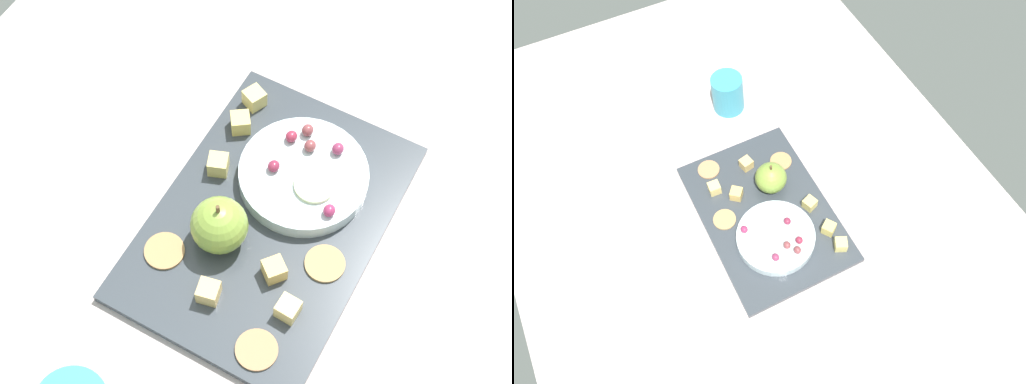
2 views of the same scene
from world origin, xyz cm
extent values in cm
cube|color=#BBABA9|center=(0.00, 0.00, 1.90)|extent=(148.54, 108.72, 3.81)
cube|color=#353B42|center=(-4.96, -1.16, 4.45)|extent=(39.96, 27.66, 1.28)
cylinder|color=silver|center=(-12.21, 0.10, 6.25)|extent=(17.19, 17.19, 2.33)
sphere|color=olive|center=(0.52, -5.29, 8.72)|extent=(7.27, 7.27, 7.27)
cylinder|color=brown|center=(0.52, -5.29, 12.96)|extent=(0.50, 0.50, 1.20)
cube|color=#E3C96F|center=(-8.23, -10.68, 6.38)|extent=(3.33, 3.33, 2.58)
cube|color=#ECD069|center=(-15.51, -11.40, 6.38)|extent=(3.60, 3.60, 2.58)
cube|color=#EEC271|center=(8.00, -2.54, 6.38)|extent=(3.07, 3.07, 2.58)
cube|color=#F2C366|center=(1.57, 3.05, 6.38)|extent=(3.63, 3.63, 2.58)
cube|color=#E4D075|center=(-20.06, -11.74, 6.38)|extent=(3.42, 3.42, 2.58)
cube|color=#F0D17A|center=(5.25, 6.92, 6.38)|extent=(2.72, 2.72, 2.58)
cylinder|color=tan|center=(-2.68, 8.00, 5.29)|extent=(5.16, 5.16, 0.40)
cylinder|color=tan|center=(11.21, 5.90, 5.29)|extent=(5.16, 5.16, 0.40)
cylinder|color=#AF8253|center=(5.58, -10.53, 5.29)|extent=(5.16, 5.16, 0.40)
ellipsoid|color=#8C3054|center=(-17.03, 2.54, 8.19)|extent=(1.72, 1.55, 1.55)
ellipsoid|color=brown|center=(-15.66, -0.88, 8.20)|extent=(1.72, 1.55, 1.57)
ellipsoid|color=maroon|center=(-15.81, -3.74, 8.15)|extent=(1.72, 1.55, 1.47)
ellipsoid|color=maroon|center=(-10.62, -3.63, 8.12)|extent=(1.72, 1.55, 1.41)
ellipsoid|color=brown|center=(-17.69, -2.29, 8.23)|extent=(1.72, 1.55, 1.63)
ellipsoid|color=#962C57|center=(-8.22, 5.62, 8.16)|extent=(1.72, 1.55, 1.49)
cylinder|color=beige|center=(-10.85, 2.22, 7.72)|extent=(5.34, 5.34, 0.60)
camera|label=1|loc=(36.29, 19.71, 93.92)|focal=54.25mm
camera|label=2|loc=(-52.61, 21.89, 104.25)|focal=34.79mm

